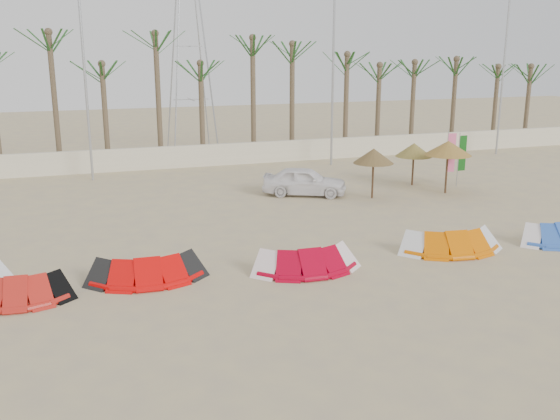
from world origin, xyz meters
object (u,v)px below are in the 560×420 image
object	(u,v)px
kite_red_left	(19,286)
car	(305,181)
kite_blue	(554,231)
parasol_right	(414,150)
kite_red_mid	(146,265)
kite_red_right	(304,256)
kite_orange	(447,238)
parasol_mid	(448,148)
parasol_left	(374,156)

from	to	relation	value
kite_red_left	car	world-z (taller)	car
kite_blue	parasol_right	bearing A→B (deg)	89.70
kite_red_mid	kite_red_right	xyz separation A→B (m)	(4.96, -0.77, -0.00)
kite_orange	car	size ratio (longest dim) A/B	0.93
kite_red_mid	kite_blue	xyz separation A→B (m)	(14.74, -1.04, -0.00)
kite_orange	parasol_mid	distance (m)	9.24
kite_red_left	kite_red_right	xyz separation A→B (m)	(8.60, -0.18, 0.00)
kite_red_left	car	size ratio (longest dim) A/B	0.75
kite_red_right	car	distance (m)	10.38
kite_red_right	parasol_mid	xyz separation A→B (m)	(10.44, 7.86, 1.82)
parasol_mid	kite_orange	bearing A→B (deg)	-122.81
kite_red_left	kite_blue	distance (m)	18.38
kite_red_mid	parasol_mid	world-z (taller)	parasol_mid
kite_blue	parasol_right	world-z (taller)	parasol_right
kite_red_left	kite_red_right	size ratio (longest dim) A/B	0.86
kite_red_mid	car	world-z (taller)	car
kite_red_right	kite_blue	size ratio (longest dim) A/B	1.16
kite_orange	parasol_right	world-z (taller)	parasol_right
kite_orange	kite_blue	xyz separation A→B (m)	(4.25, -0.50, -0.01)
parasol_left	parasol_right	xyz separation A→B (m)	(3.29, 1.94, -0.18)
kite_red_mid	car	size ratio (longest dim) A/B	0.89
kite_red_right	parasol_left	bearing A→B (deg)	50.95
kite_red_left	car	bearing A→B (deg)	37.70
kite_orange	parasol_right	xyz separation A→B (m)	(4.30, 9.75, 1.43)
kite_red_right	car	bearing A→B (deg)	69.06
kite_red_left	kite_orange	world-z (taller)	same
kite_red_mid	car	bearing A→B (deg)	45.79
kite_blue	car	size ratio (longest dim) A/B	0.75
parasol_left	car	xyz separation A→B (m)	(-2.82, 1.64, -1.35)
kite_red_mid	parasol_left	bearing A→B (deg)	32.34
parasol_right	kite_red_mid	bearing A→B (deg)	-148.06
parasol_mid	parasol_right	distance (m)	2.25
kite_orange	parasol_left	size ratio (longest dim) A/B	1.57
parasol_left	parasol_right	bearing A→B (deg)	30.53
kite_red_mid	kite_red_right	size ratio (longest dim) A/B	1.03
kite_red_mid	kite_blue	size ratio (longest dim) A/B	1.19
car	parasol_right	bearing A→B (deg)	-61.28
parasol_left	parasol_right	world-z (taller)	parasol_left
parasol_right	parasol_mid	bearing A→B (deg)	-74.00
parasol_mid	parasol_left	bearing A→B (deg)	177.17
parasol_right	kite_blue	bearing A→B (deg)	-90.30
kite_orange	parasol_left	world-z (taller)	parasol_left
kite_red_mid	parasol_right	xyz separation A→B (m)	(14.79, 9.22, 1.43)
kite_orange	kite_blue	bearing A→B (deg)	-6.77
parasol_mid	kite_red_mid	bearing A→B (deg)	-155.29
kite_red_right	car	xyz separation A→B (m)	(3.71, 9.69, 0.27)
kite_orange	kite_blue	world-z (taller)	same
kite_blue	parasol_mid	bearing A→B (deg)	85.31
kite_orange	kite_blue	size ratio (longest dim) A/B	1.25
kite_red_mid	parasol_left	distance (m)	13.70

